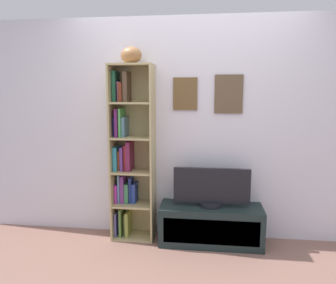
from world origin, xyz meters
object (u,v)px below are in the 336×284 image
at_px(football, 131,55).
at_px(television, 212,188).
at_px(bookshelf, 129,156).
at_px(tv_stand, 211,225).

relative_size(football, television, 0.32).
relative_size(bookshelf, football, 7.48).
xyz_separation_m(tv_stand, television, (0.00, 0.00, 0.40)).
xyz_separation_m(football, television, (0.83, -0.05, -1.33)).
bearing_deg(football, bookshelf, 148.74).
xyz_separation_m(bookshelf, football, (0.05, -0.03, 1.04)).
relative_size(football, tv_stand, 0.23).
bearing_deg(football, television, -3.34).
distance_m(bookshelf, television, 0.93).
bearing_deg(tv_stand, football, 176.58).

